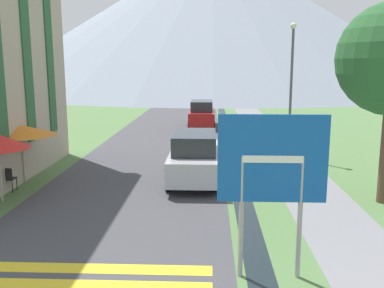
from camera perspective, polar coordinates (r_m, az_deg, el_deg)
The scene contains 11 objects.
ground_plane at distance 24.10m, azimuth 2.05°, elevation 0.46°, with size 160.00×160.00×0.00m, color #517542.
road at distance 34.09m, azimuth -2.04°, elevation 3.45°, with size 6.40×60.00×0.01m.
footpath at distance 34.16m, azimuth 8.24°, elevation 3.37°, with size 2.20×60.00×0.01m.
drainage_channel at distance 34.01m, azimuth 4.20°, elevation 3.41°, with size 0.60×60.00×0.00m.
mountain_distant at distance 83.21m, azimuth 2.77°, elevation 16.54°, with size 82.98×82.98×25.75m.
road_sign at distance 8.42m, azimuth 10.64°, elevation -3.64°, with size 2.12×0.11×3.30m.
parked_car_near at distance 15.62m, azimuth 0.38°, elevation -1.69°, with size 1.87×4.57×1.82m.
parked_car_far at distance 29.10m, azimuth 1.32°, elevation 4.03°, with size 1.78×4.33×1.82m.
cafe_chair_far_right at distance 15.59m, azimuth -23.35°, elevation -4.11°, with size 0.40×0.40×0.85m.
cafe_umbrella_rear_orange at distance 16.40m, azimuth -21.78°, elevation 1.70°, with size 2.42×2.42×2.10m.
streetlamp at distance 19.79m, azimuth 13.10°, elevation 8.22°, with size 0.28×0.28×6.02m.
Camera 1 is at (0.15, -3.73, 4.23)m, focal length 40.00 mm.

